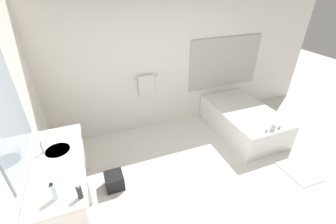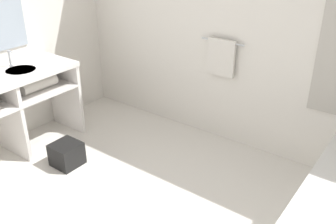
{
  "view_description": "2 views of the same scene",
  "coord_description": "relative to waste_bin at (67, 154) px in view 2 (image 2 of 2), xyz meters",
  "views": [
    {
      "loc": [
        -1.37,
        -1.79,
        2.8
      ],
      "look_at": [
        -0.22,
        1.18,
        0.89
      ],
      "focal_mm": 24.0,
      "sensor_mm": 36.0,
      "label": 1
    },
    {
      "loc": [
        1.5,
        -1.25,
        2.23
      ],
      "look_at": [
        -0.29,
        1.18,
        0.73
      ],
      "focal_mm": 40.0,
      "sensor_mm": 36.0,
      "label": 2
    }
  ],
  "objects": [
    {
      "name": "sink_faucet",
      "position": [
        -0.78,
        0.04,
        0.86
      ],
      "size": [
        0.09,
        0.04,
        0.18
      ],
      "color": "silver",
      "rests_on": "vanity_counter"
    },
    {
      "name": "vanity_counter",
      "position": [
        -0.62,
        -0.18,
        0.53
      ],
      "size": [
        0.59,
        1.54,
        0.9
      ],
      "color": "white",
      "rests_on": "ground_plane"
    },
    {
      "name": "wall_back_with_blinds",
      "position": [
        1.32,
        1.47,
        1.22
      ],
      "size": [
        7.4,
        0.13,
        2.7
      ],
      "color": "white",
      "rests_on": "ground_plane"
    },
    {
      "name": "waste_bin",
      "position": [
        0.0,
        0.0,
        0.0
      ],
      "size": [
        0.27,
        0.27,
        0.24
      ],
      "color": "black",
      "rests_on": "ground_plane"
    }
  ]
}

